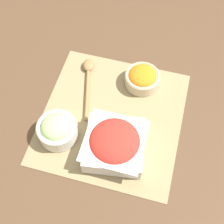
{
  "coord_description": "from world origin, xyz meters",
  "views": [
    {
      "loc": [
        0.45,
        0.12,
        0.85
      ],
      "look_at": [
        0.0,
        0.0,
        0.03
      ],
      "focal_mm": 50.0,
      "sensor_mm": 36.0,
      "label": 1
    }
  ],
  "objects_px": {
    "cucumber_bowl": "(57,129)",
    "carrot_bowl": "(142,78)",
    "wooden_spoon": "(88,77)",
    "tomato_bowl": "(115,143)"
  },
  "relations": [
    {
      "from": "cucumber_bowl",
      "to": "carrot_bowl",
      "type": "relative_size",
      "value": 1.04
    },
    {
      "from": "tomato_bowl",
      "to": "wooden_spoon",
      "type": "height_order",
      "value": "tomato_bowl"
    },
    {
      "from": "cucumber_bowl",
      "to": "wooden_spoon",
      "type": "distance_m",
      "value": 0.23
    },
    {
      "from": "tomato_bowl",
      "to": "wooden_spoon",
      "type": "bearing_deg",
      "value": -146.14
    },
    {
      "from": "wooden_spoon",
      "to": "cucumber_bowl",
      "type": "bearing_deg",
      "value": -5.95
    },
    {
      "from": "cucumber_bowl",
      "to": "carrot_bowl",
      "type": "height_order",
      "value": "cucumber_bowl"
    },
    {
      "from": "tomato_bowl",
      "to": "wooden_spoon",
      "type": "xyz_separation_m",
      "value": [
        -0.22,
        -0.15,
        -0.03
      ]
    },
    {
      "from": "cucumber_bowl",
      "to": "wooden_spoon",
      "type": "bearing_deg",
      "value": 174.05
    },
    {
      "from": "carrot_bowl",
      "to": "wooden_spoon",
      "type": "distance_m",
      "value": 0.18
    },
    {
      "from": "cucumber_bowl",
      "to": "carrot_bowl",
      "type": "bearing_deg",
      "value": 141.49
    }
  ]
}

